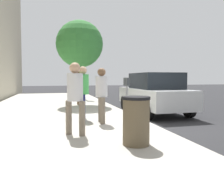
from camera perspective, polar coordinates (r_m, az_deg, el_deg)
The scene contains 10 objects.
ground_plane at distance 7.94m, azimuth 7.01°, elevation -8.27°, with size 80.00×80.00×0.00m, color #2B2B2D.
sidewalk_slab at distance 7.37m, azimuth -15.44°, elevation -8.63°, with size 28.00×6.00×0.15m, color #B7B2A8.
parking_meter at distance 7.14m, azimuth 3.84°, elevation -0.07°, with size 0.36×0.12×1.41m.
pedestrian_at_meter at distance 6.79m, azimuth -2.72°, elevation -0.38°, with size 0.52×0.37×1.71m.
pedestrian_bystander at distance 5.39m, azimuth -9.58°, elevation -0.76°, with size 0.39×0.45×1.77m.
parking_officer at distance 7.46m, azimuth -7.56°, elevation 0.38°, with size 0.54×0.39×1.79m.
parked_sedan_near at distance 9.84m, azimuth 10.82°, elevation -0.88°, with size 4.42×2.00×1.77m.
street_tree at distance 11.86m, azimuth -8.42°, elevation 11.46°, with size 2.46×2.46×4.42m.
traffic_signal at distance 14.99m, azimuth -6.99°, elevation 6.86°, with size 0.24×0.44×3.60m.
trash_bin at distance 4.64m, azimuth 6.29°, elevation -8.01°, with size 0.59×0.59×1.01m.
Camera 1 is at (-7.23, 2.92, 1.54)m, focal length 35.14 mm.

